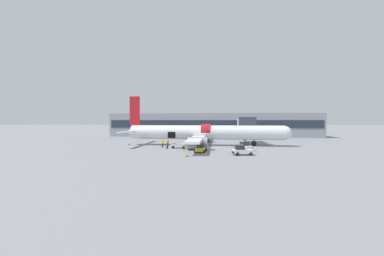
{
  "coord_description": "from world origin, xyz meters",
  "views": [
    {
      "loc": [
        1.8,
        -48.75,
        5.67
      ],
      "look_at": [
        -3.75,
        1.43,
        4.01
      ],
      "focal_mm": 22.0,
      "sensor_mm": 36.0,
      "label": 1
    }
  ],
  "objects_px": {
    "airplane": "(203,133)",
    "ground_crew_supervisor": "(195,143)",
    "ground_crew_loader_a": "(196,143)",
    "ground_crew_driver": "(162,143)",
    "suitcase_on_tarmac_upright": "(167,148)",
    "baggage_tug_mid": "(245,147)",
    "ground_crew_loader_b": "(184,145)",
    "ground_crew_helper": "(168,143)",
    "baggage_tug_lead": "(200,149)",
    "baggage_tug_rear": "(242,151)",
    "baggage_cart_loading": "(178,146)"
  },
  "relations": [
    {
      "from": "airplane",
      "to": "ground_crew_supervisor",
      "type": "height_order",
      "value": "airplane"
    },
    {
      "from": "ground_crew_loader_a",
      "to": "ground_crew_driver",
      "type": "distance_m",
      "value": 7.08
    },
    {
      "from": "suitcase_on_tarmac_upright",
      "to": "ground_crew_supervisor",
      "type": "bearing_deg",
      "value": 24.07
    },
    {
      "from": "baggage_tug_mid",
      "to": "ground_crew_loader_b",
      "type": "bearing_deg",
      "value": 179.25
    },
    {
      "from": "baggage_tug_mid",
      "to": "ground_crew_helper",
      "type": "relative_size",
      "value": 2.08
    },
    {
      "from": "baggage_tug_lead",
      "to": "ground_crew_driver",
      "type": "xyz_separation_m",
      "value": [
        -8.46,
        6.6,
        0.25
      ]
    },
    {
      "from": "airplane",
      "to": "baggage_tug_lead",
      "type": "xyz_separation_m",
      "value": [
        0.2,
        -11.42,
        -2.14
      ]
    },
    {
      "from": "baggage_tug_rear",
      "to": "ground_crew_driver",
      "type": "xyz_separation_m",
      "value": [
        -15.46,
        9.22,
        0.16
      ]
    },
    {
      "from": "ground_crew_loader_b",
      "to": "airplane",
      "type": "bearing_deg",
      "value": 67.5
    },
    {
      "from": "ground_crew_loader_b",
      "to": "ground_crew_supervisor",
      "type": "xyz_separation_m",
      "value": [
        1.92,
        2.93,
        0.12
      ]
    },
    {
      "from": "baggage_tug_rear",
      "to": "ground_crew_loader_b",
      "type": "distance_m",
      "value": 12.13
    },
    {
      "from": "ground_crew_driver",
      "to": "ground_crew_loader_a",
      "type": "bearing_deg",
      "value": 13.28
    },
    {
      "from": "baggage_tug_rear",
      "to": "baggage_tug_lead",
      "type": "bearing_deg",
      "value": 159.45
    },
    {
      "from": "baggage_tug_mid",
      "to": "baggage_tug_rear",
      "type": "relative_size",
      "value": 0.94
    },
    {
      "from": "baggage_tug_rear",
      "to": "ground_crew_driver",
      "type": "distance_m",
      "value": 18.0
    },
    {
      "from": "baggage_tug_lead",
      "to": "baggage_tug_rear",
      "type": "distance_m",
      "value": 7.47
    },
    {
      "from": "baggage_tug_mid",
      "to": "baggage_cart_loading",
      "type": "height_order",
      "value": "baggage_tug_mid"
    },
    {
      "from": "ground_crew_loader_b",
      "to": "ground_crew_driver",
      "type": "height_order",
      "value": "ground_crew_driver"
    },
    {
      "from": "baggage_tug_lead",
      "to": "suitcase_on_tarmac_upright",
      "type": "bearing_deg",
      "value": 149.35
    },
    {
      "from": "baggage_tug_mid",
      "to": "ground_crew_loader_a",
      "type": "height_order",
      "value": "ground_crew_loader_a"
    },
    {
      "from": "ground_crew_driver",
      "to": "baggage_tug_lead",
      "type": "bearing_deg",
      "value": -37.97
    },
    {
      "from": "ground_crew_driver",
      "to": "suitcase_on_tarmac_upright",
      "type": "xyz_separation_m",
      "value": [
        1.59,
        -2.53,
        -0.6
      ]
    },
    {
      "from": "baggage_cart_loading",
      "to": "suitcase_on_tarmac_upright",
      "type": "distance_m",
      "value": 2.5
    },
    {
      "from": "baggage_tug_mid",
      "to": "ground_crew_driver",
      "type": "height_order",
      "value": "ground_crew_driver"
    },
    {
      "from": "ground_crew_supervisor",
      "to": "suitcase_on_tarmac_upright",
      "type": "bearing_deg",
      "value": -155.93
    },
    {
      "from": "ground_crew_loader_b",
      "to": "ground_crew_supervisor",
      "type": "bearing_deg",
      "value": 56.7
    },
    {
      "from": "ground_crew_helper",
      "to": "baggage_tug_mid",
      "type": "bearing_deg",
      "value": -18.16
    },
    {
      "from": "ground_crew_driver",
      "to": "ground_crew_helper",
      "type": "distance_m",
      "value": 2.14
    },
    {
      "from": "ground_crew_supervisor",
      "to": "baggage_cart_loading",
      "type": "bearing_deg",
      "value": -167.61
    },
    {
      "from": "baggage_tug_lead",
      "to": "ground_crew_loader_a",
      "type": "height_order",
      "value": "ground_crew_loader_a"
    },
    {
      "from": "baggage_tug_lead",
      "to": "baggage_cart_loading",
      "type": "relative_size",
      "value": 0.74
    },
    {
      "from": "ground_crew_supervisor",
      "to": "baggage_tug_lead",
      "type": "bearing_deg",
      "value": -76.6
    },
    {
      "from": "ground_crew_supervisor",
      "to": "ground_crew_loader_a",
      "type": "bearing_deg",
      "value": 90.92
    },
    {
      "from": "airplane",
      "to": "baggage_tug_lead",
      "type": "relative_size",
      "value": 12.85
    },
    {
      "from": "baggage_tug_rear",
      "to": "ground_crew_loader_a",
      "type": "height_order",
      "value": "baggage_tug_rear"
    },
    {
      "from": "ground_crew_driver",
      "to": "ground_crew_supervisor",
      "type": "xyz_separation_m",
      "value": [
        6.92,
        -0.14,
        0.07
      ]
    },
    {
      "from": "ground_crew_loader_b",
      "to": "suitcase_on_tarmac_upright",
      "type": "xyz_separation_m",
      "value": [
        -3.41,
        0.54,
        -0.55
      ]
    },
    {
      "from": "airplane",
      "to": "ground_crew_loader_b",
      "type": "height_order",
      "value": "airplane"
    },
    {
      "from": "baggage_cart_loading",
      "to": "ground_crew_loader_b",
      "type": "xyz_separation_m",
      "value": [
        1.53,
        -2.17,
        0.32
      ]
    },
    {
      "from": "baggage_cart_loading",
      "to": "ground_crew_loader_a",
      "type": "distance_m",
      "value": 4.27
    },
    {
      "from": "ground_crew_loader_b",
      "to": "ground_crew_driver",
      "type": "distance_m",
      "value": 5.87
    },
    {
      "from": "baggage_tug_rear",
      "to": "ground_crew_helper",
      "type": "bearing_deg",
      "value": 142.7
    },
    {
      "from": "ground_crew_driver",
      "to": "ground_crew_supervisor",
      "type": "height_order",
      "value": "ground_crew_supervisor"
    },
    {
      "from": "airplane",
      "to": "baggage_tug_mid",
      "type": "xyz_separation_m",
      "value": [
        8.42,
        -8.03,
        -2.08
      ]
    },
    {
      "from": "ground_crew_loader_b",
      "to": "ground_crew_helper",
      "type": "height_order",
      "value": "ground_crew_loader_b"
    },
    {
      "from": "ground_crew_loader_a",
      "to": "suitcase_on_tarmac_upright",
      "type": "xyz_separation_m",
      "value": [
        -5.31,
        -4.15,
        -0.57
      ]
    },
    {
      "from": "ground_crew_driver",
      "to": "suitcase_on_tarmac_upright",
      "type": "distance_m",
      "value": 3.04
    },
    {
      "from": "baggage_tug_lead",
      "to": "ground_crew_supervisor",
      "type": "height_order",
      "value": "ground_crew_supervisor"
    },
    {
      "from": "ground_crew_loader_a",
      "to": "ground_crew_supervisor",
      "type": "distance_m",
      "value": 1.77
    },
    {
      "from": "baggage_tug_rear",
      "to": "suitcase_on_tarmac_upright",
      "type": "relative_size",
      "value": 5.2
    }
  ]
}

